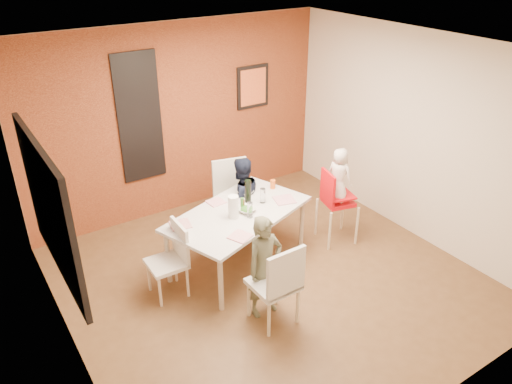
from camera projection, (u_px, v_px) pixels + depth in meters
ground at (270, 279)px, 5.98m from camera, size 4.50×4.50×0.00m
ceiling at (273, 50)px, 4.74m from camera, size 4.50×4.50×0.02m
wall_back at (180, 120)px, 7.03m from camera, size 4.50×0.02×2.70m
wall_front at (445, 289)px, 3.69m from camera, size 4.50×0.02×2.70m
wall_left at (56, 241)px, 4.26m from camera, size 0.02×4.50×2.70m
wall_right at (414, 136)px, 6.46m from camera, size 0.02×4.50×2.70m
brick_accent_wall at (181, 120)px, 7.01m from camera, size 4.50×0.02×2.70m
picture_window_frame at (49, 210)px, 4.33m from camera, size 0.05×1.70×1.30m
picture_window_pane at (51, 210)px, 4.34m from camera, size 0.02×1.55×1.15m
glassblock_strip at (139, 118)px, 6.64m from camera, size 0.55×0.03×1.70m
glassblock_surround at (140, 118)px, 6.64m from camera, size 0.60×0.03×1.76m
art_print_frame at (253, 87)px, 7.45m from camera, size 0.54×0.03×0.64m
art_print_canvas at (253, 87)px, 7.43m from camera, size 0.44×0.01×0.54m
dining_table at (238, 217)px, 5.98m from camera, size 1.97×1.49×0.73m
chair_near at (279, 282)px, 5.06m from camera, size 0.46×0.46×0.98m
chair_far at (233, 193)px, 6.71m from camera, size 0.57×0.57×1.03m
chair_left at (172, 256)px, 5.57m from camera, size 0.41×0.41×0.87m
high_chair at (335, 200)px, 6.48m from camera, size 0.51×0.51×1.02m
child_near at (265, 267)px, 5.22m from camera, size 0.44×0.30×1.17m
child_far at (241, 200)px, 6.51m from camera, size 0.59×0.46×1.18m
toddler at (339, 175)px, 6.32m from camera, size 0.31×0.40×0.72m
plate_near_left at (240, 236)px, 5.47m from camera, size 0.29×0.29×0.01m
plate_far_mid at (216, 202)px, 6.17m from camera, size 0.22×0.22×0.01m
plate_near_right at (284, 200)px, 6.22m from camera, size 0.30×0.30×0.01m
plate_far_left at (180, 225)px, 5.69m from camera, size 0.27×0.27×0.01m
salad_bowl_a at (247, 210)px, 5.95m from camera, size 0.26×0.26×0.05m
salad_bowl_b at (246, 193)px, 6.35m from camera, size 0.25×0.25×0.05m
wine_bottle at (248, 191)px, 6.12m from camera, size 0.08×0.08×0.30m
wine_glass_a at (250, 210)px, 5.81m from camera, size 0.07×0.07×0.19m
wine_glass_b at (263, 196)px, 6.12m from camera, size 0.07×0.07×0.19m
paper_towel_roll at (233, 207)px, 5.79m from camera, size 0.12×0.12×0.28m
condiment_red at (242, 204)px, 6.00m from camera, size 0.03×0.03×0.13m
condiment_green at (242, 204)px, 5.98m from camera, size 0.04×0.04×0.15m
condiment_brown at (243, 205)px, 5.98m from camera, size 0.03×0.03×0.13m
sippy_cup at (273, 184)px, 6.48m from camera, size 0.07×0.07×0.12m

